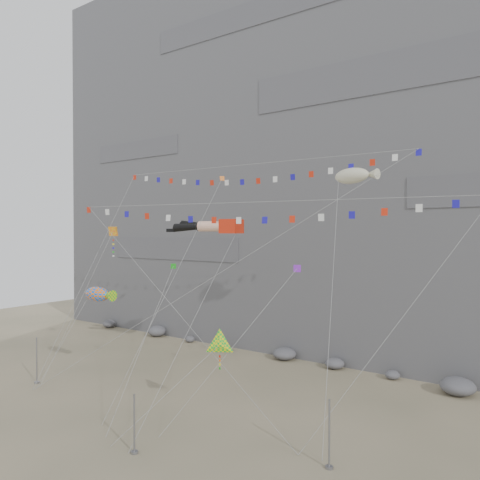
{
  "coord_description": "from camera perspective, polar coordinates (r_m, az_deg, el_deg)",
  "views": [
    {
      "loc": [
        26.01,
        -28.11,
        14.25
      ],
      "look_at": [
        -0.4,
        9.0,
        13.46
      ],
      "focal_mm": 35.0,
      "sensor_mm": 36.0,
      "label": 1
    }
  ],
  "objects": [
    {
      "name": "small_kite_b",
      "position": [
        36.55,
        6.79,
        -3.7
      ],
      "size": [
        6.45,
        10.0,
        15.76
      ],
      "color": "purple",
      "rests_on": "ground"
    },
    {
      "name": "legs_kite",
      "position": [
        45.43,
        -3.46,
        1.66
      ],
      "size": [
        10.28,
        17.21,
        21.91
      ],
      "rotation": [
        0.0,
        0.0,
        0.22
      ],
      "color": "red",
      "rests_on": "ground"
    },
    {
      "name": "ground",
      "position": [
        40.87,
        -7.29,
        -19.42
      ],
      "size": [
        120.0,
        120.0,
        0.0
      ],
      "primitive_type": "plane",
      "color": "#9C8B6C",
      "rests_on": "ground"
    },
    {
      "name": "fish_windsock",
      "position": [
        45.54,
        -17.01,
        -6.33
      ],
      "size": [
        5.42,
        4.85,
        9.97
      ],
      "color": "orange",
      "rests_on": "ground"
    },
    {
      "name": "small_kite_c",
      "position": [
        40.23,
        -8.28,
        -3.58
      ],
      "size": [
        2.21,
        9.06,
        14.19
      ],
      "color": "#189F1A",
      "rests_on": "ground"
    },
    {
      "name": "blimp_windsock",
      "position": [
        41.16,
        13.44,
        7.58
      ],
      "size": [
        5.16,
        12.86,
        22.43
      ],
      "color": "beige",
      "rests_on": "ground"
    },
    {
      "name": "flag_banner_lower",
      "position": [
        37.99,
        1.42,
        4.62
      ],
      "size": [
        34.27,
        8.35,
        19.23
      ],
      "color": "red",
      "rests_on": "ground"
    },
    {
      "name": "anchor_pole_right",
      "position": [
        30.86,
        10.83,
        -22.2
      ],
      "size": [
        0.12,
        0.12,
        4.21
      ],
      "primitive_type": "cylinder",
      "color": "gray",
      "rests_on": "ground"
    },
    {
      "name": "flag_banner_upper",
      "position": [
        46.0,
        1.2,
        9.18
      ],
      "size": [
        31.3,
        15.34,
        28.83
      ],
      "color": "red",
      "rests_on": "ground"
    },
    {
      "name": "harlequin_kite",
      "position": [
        47.31,
        -15.24,
        0.97
      ],
      "size": [
        4.18,
        6.86,
        15.73
      ],
      "color": "red",
      "rests_on": "ground"
    },
    {
      "name": "cliff",
      "position": [
        66.38,
        12.07,
        10.3
      ],
      "size": [
        80.0,
        28.0,
        50.0
      ],
      "primitive_type": "cube",
      "color": "slate",
      "rests_on": "ground"
    },
    {
      "name": "anchor_pole_center",
      "position": [
        32.95,
        -12.76,
        -21.0
      ],
      "size": [
        0.12,
        0.12,
        3.84
      ],
      "primitive_type": "cylinder",
      "color": "gray",
      "rests_on": "ground"
    },
    {
      "name": "talus_boulders",
      "position": [
        53.84,
        5.45,
        -13.69
      ],
      "size": [
        60.0,
        3.0,
        1.2
      ],
      "primitive_type": null,
      "color": "#5D5D62",
      "rests_on": "ground"
    },
    {
      "name": "delta_kite",
      "position": [
        34.55,
        -2.55,
        -12.66
      ],
      "size": [
        5.25,
        7.38,
        9.8
      ],
      "color": "yellow",
      "rests_on": "ground"
    },
    {
      "name": "anchor_pole_left",
      "position": [
        49.22,
        -23.54,
        -13.29
      ],
      "size": [
        0.12,
        0.12,
        4.34
      ],
      "primitive_type": "cylinder",
      "color": "gray",
      "rests_on": "ground"
    },
    {
      "name": "small_kite_a",
      "position": [
        45.75,
        -2.56,
        6.76
      ],
      "size": [
        1.02,
        15.13,
        24.28
      ],
      "color": "orange",
      "rests_on": "ground"
    }
  ]
}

